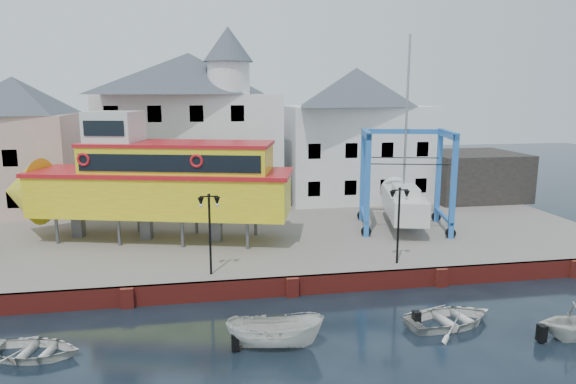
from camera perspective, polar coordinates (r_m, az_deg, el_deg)
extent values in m
plane|color=black|center=(26.43, 0.48, -11.51)|extent=(140.00, 140.00, 0.00)
cube|color=slate|center=(36.58, -2.63, -4.26)|extent=(44.00, 22.00, 1.00)
cube|color=maroon|center=(26.35, 0.43, -10.40)|extent=(44.00, 0.25, 1.00)
cube|color=maroon|center=(26.07, -17.42, -11.17)|extent=(0.60, 0.36, 1.00)
cube|color=maroon|center=(26.20, 0.50, -10.54)|extent=(0.60, 0.36, 1.00)
cube|color=maroon|center=(28.65, 16.65, -9.10)|extent=(0.60, 0.36, 1.00)
cube|color=maroon|center=(32.91, 29.34, -7.45)|extent=(0.60, 0.36, 1.00)
cube|color=tan|center=(44.49, -27.62, 2.81)|extent=(8.00, 7.00, 7.50)
pyramid|color=#3C414C|center=(44.17, -28.22, 9.43)|extent=(8.00, 7.00, 2.80)
cube|color=black|center=(41.41, -28.12, -0.78)|extent=(1.00, 0.08, 1.20)
cube|color=black|center=(40.97, -28.50, 3.33)|extent=(1.00, 0.08, 1.20)
cube|color=silver|center=(42.77, -10.65, 4.60)|extent=(14.00, 8.00, 9.00)
pyramid|color=#3C414C|center=(42.55, -10.95, 12.79)|extent=(14.00, 8.00, 3.20)
cube|color=black|center=(39.76, -18.51, -0.48)|extent=(1.00, 0.08, 1.20)
cube|color=black|center=(39.41, -14.20, -0.35)|extent=(1.00, 0.08, 1.20)
cube|color=black|center=(39.28, -9.84, -0.20)|extent=(1.00, 0.08, 1.20)
cube|color=black|center=(39.39, -5.47, -0.06)|extent=(1.00, 0.08, 1.20)
cube|color=black|center=(39.30, -18.78, 3.81)|extent=(1.00, 0.08, 1.20)
cube|color=black|center=(38.95, -14.41, 3.99)|extent=(1.00, 0.08, 1.20)
cube|color=black|center=(38.82, -9.98, 4.14)|extent=(1.00, 0.08, 1.20)
cube|color=black|center=(38.93, -5.55, 4.28)|extent=(1.00, 0.08, 1.20)
cube|color=black|center=(39.07, -19.05, 8.17)|extent=(1.00, 0.08, 1.20)
cube|color=black|center=(38.71, -14.62, 8.39)|extent=(1.00, 0.08, 1.20)
cube|color=black|center=(38.59, -10.13, 8.57)|extent=(1.00, 0.08, 1.20)
cube|color=black|center=(38.70, -5.63, 8.69)|extent=(1.00, 0.08, 1.20)
cylinder|color=silver|center=(40.21, -6.61, 12.46)|extent=(3.20, 3.20, 2.40)
cone|color=#3C414C|center=(40.35, -6.69, 16.01)|extent=(3.80, 3.80, 2.60)
cube|color=silver|center=(45.35, 7.40, 4.42)|extent=(12.00, 8.00, 8.00)
pyramid|color=#3C414C|center=(45.06, 7.58, 11.51)|extent=(12.00, 8.00, 3.20)
cube|color=black|center=(40.76, 2.91, 0.35)|extent=(1.00, 0.08, 1.20)
cube|color=black|center=(41.52, 6.95, 0.48)|extent=(1.00, 0.08, 1.20)
cube|color=black|center=(42.47, 10.83, 0.60)|extent=(1.00, 0.08, 1.20)
cube|color=black|center=(43.62, 14.52, 0.71)|extent=(1.00, 0.08, 1.20)
cube|color=black|center=(40.31, 2.95, 4.54)|extent=(1.00, 0.08, 1.20)
cube|color=black|center=(41.08, 7.05, 4.59)|extent=(1.00, 0.08, 1.20)
cube|color=black|center=(42.05, 10.98, 4.62)|extent=(1.00, 0.08, 1.20)
cube|color=black|center=(43.20, 14.71, 4.63)|extent=(1.00, 0.08, 1.20)
cube|color=black|center=(47.76, 19.61, 1.78)|extent=(8.00, 7.00, 4.00)
cylinder|color=black|center=(26.21, -8.66, -4.89)|extent=(0.12, 0.12, 4.00)
cube|color=black|center=(25.73, -8.79, -0.49)|extent=(0.90, 0.06, 0.06)
sphere|color=black|center=(25.71, -8.80, -0.34)|extent=(0.16, 0.16, 0.16)
cone|color=black|center=(25.78, -9.66, -1.11)|extent=(0.32, 0.32, 0.45)
sphere|color=silver|center=(25.81, -9.65, -1.50)|extent=(0.18, 0.18, 0.18)
cone|color=black|center=(25.79, -7.88, -1.05)|extent=(0.32, 0.32, 0.45)
sphere|color=silver|center=(25.83, -7.87, -1.44)|extent=(0.18, 0.18, 0.18)
cylinder|color=black|center=(28.19, 12.15, -3.88)|extent=(0.12, 0.12, 4.00)
cube|color=black|center=(27.75, 12.32, 0.22)|extent=(0.90, 0.06, 0.06)
sphere|color=black|center=(27.73, 12.33, 0.36)|extent=(0.16, 0.16, 0.16)
cone|color=black|center=(27.65, 11.53, -0.36)|extent=(0.32, 0.32, 0.45)
sphere|color=silver|center=(27.68, 11.52, -0.72)|extent=(0.18, 0.18, 0.18)
cone|color=black|center=(27.95, 13.06, -0.30)|extent=(0.32, 0.32, 0.45)
sphere|color=silver|center=(27.98, 13.04, -0.66)|extent=(0.18, 0.18, 0.18)
cylinder|color=#59595E|center=(34.44, -24.29, -3.90)|extent=(0.25, 0.25, 1.68)
cylinder|color=#59595E|center=(37.12, -21.93, -2.70)|extent=(0.25, 0.25, 1.68)
cylinder|color=#59595E|center=(32.70, -18.27, -4.23)|extent=(0.25, 0.25, 1.68)
cylinder|color=#59595E|center=(35.50, -16.27, -2.93)|extent=(0.25, 0.25, 1.68)
cylinder|color=#59595E|center=(31.35, -11.65, -4.54)|extent=(0.25, 0.25, 1.68)
cylinder|color=#59595E|center=(34.27, -10.13, -3.16)|extent=(0.25, 0.25, 1.68)
cylinder|color=#59595E|center=(30.45, -4.53, -4.81)|extent=(0.25, 0.25, 1.68)
cylinder|color=#59595E|center=(33.45, -3.62, -3.35)|extent=(0.25, 0.25, 1.68)
cube|color=#59595E|center=(35.51, -22.27, -3.32)|extent=(0.80, 0.72, 1.68)
cube|color=#59595E|center=(33.68, -15.46, -3.63)|extent=(0.80, 0.72, 1.68)
cube|color=#59595E|center=(32.38, -7.98, -3.92)|extent=(0.80, 0.72, 1.68)
cube|color=gold|center=(32.85, -13.81, -0.20)|extent=(16.29, 8.23, 2.47)
cone|color=gold|center=(36.83, -27.31, 0.07)|extent=(3.50, 4.77, 4.27)
cube|color=red|center=(32.62, -13.92, 2.12)|extent=(16.66, 8.50, 0.25)
cube|color=gold|center=(32.17, -12.09, 3.49)|extent=(11.84, 6.63, 1.80)
cube|color=black|center=(30.33, -13.18, 3.11)|extent=(10.42, 2.88, 1.01)
cube|color=black|center=(34.00, -11.13, 4.02)|extent=(10.42, 2.88, 1.01)
cube|color=red|center=(32.05, -12.16, 5.27)|extent=(12.09, 6.79, 0.20)
cube|color=silver|center=(33.37, -18.72, 6.74)|extent=(3.58, 3.58, 2.04)
cube|color=black|center=(32.01, -19.81, 6.67)|extent=(2.38, 0.70, 0.90)
torus|color=red|center=(32.22, -21.79, 3.37)|extent=(0.80, 0.36, 0.79)
torus|color=red|center=(29.77, -10.14, 3.42)|extent=(0.80, 0.36, 0.79)
cube|color=#1A60A6|center=(32.82, 8.82, 0.66)|extent=(0.40, 0.40, 6.60)
cylinder|color=black|center=(33.47, 8.67, -4.35)|extent=(0.70, 0.39, 0.66)
cube|color=#1A60A6|center=(37.13, 8.29, 1.87)|extent=(0.40, 0.40, 6.60)
cylinder|color=black|center=(37.71, 8.17, -2.60)|extent=(0.70, 0.39, 0.66)
cube|color=#1A60A6|center=(33.68, 17.89, 0.51)|extent=(0.40, 0.40, 6.60)
cylinder|color=black|center=(34.31, 17.60, -4.37)|extent=(0.70, 0.39, 0.66)
cube|color=#1A60A6|center=(37.89, 16.36, 1.72)|extent=(0.40, 0.40, 6.60)
cylinder|color=black|center=(38.46, 16.12, -2.66)|extent=(0.70, 0.39, 0.66)
cube|color=#1A60A6|center=(34.59, 8.69, 6.43)|extent=(1.47, 4.66, 0.46)
cube|color=#1A60A6|center=(35.44, 8.43, -2.46)|extent=(1.37, 4.63, 0.20)
cube|color=#1A60A6|center=(35.41, 17.37, 6.16)|extent=(1.47, 4.66, 0.46)
cube|color=#1A60A6|center=(36.24, 16.87, -2.53)|extent=(1.37, 4.63, 0.20)
cube|color=#1A60A6|center=(37.06, 12.57, 6.59)|extent=(5.57, 1.70, 0.33)
cube|color=silver|center=(35.58, 12.75, -1.32)|extent=(3.83, 7.39, 1.51)
cone|color=silver|center=(39.65, 11.87, -0.03)|extent=(2.47, 1.99, 2.17)
cube|color=#59595E|center=(35.82, 12.68, -3.01)|extent=(0.63, 1.70, 0.66)
cube|color=silver|center=(34.92, 12.93, 0.18)|extent=(2.15, 3.11, 0.57)
cylinder|color=#99999E|center=(35.29, 13.05, 8.32)|extent=(0.19, 0.19, 10.38)
cube|color=black|center=(33.42, 13.38, 3.02)|extent=(4.94, 1.35, 0.05)
cube|color=black|center=(36.75, 12.56, 3.75)|extent=(4.94, 1.35, 0.05)
imported|color=silver|center=(21.63, -1.44, -16.87)|extent=(4.14, 2.15, 1.52)
imported|color=silver|center=(24.53, 17.55, -13.89)|extent=(4.65, 3.68, 0.87)
imported|color=silver|center=(25.29, 29.30, -14.06)|extent=(3.62, 3.23, 1.72)
imported|color=silver|center=(23.22, -26.49, -16.05)|extent=(4.24, 3.43, 0.77)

